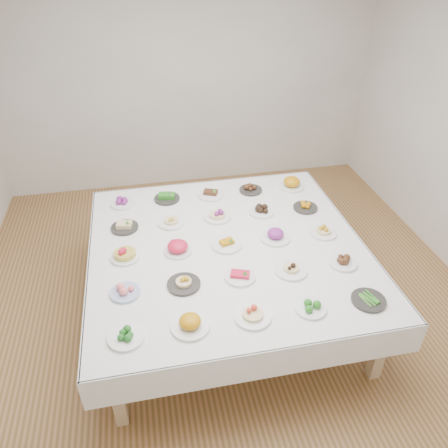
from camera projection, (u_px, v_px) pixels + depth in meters
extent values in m
plane|color=#A67045|center=(225.00, 294.00, 4.44)|extent=(5.00, 5.00, 0.00)
cube|color=silver|center=(186.00, 84.00, 5.68)|extent=(5.00, 0.02, 2.80)
cube|color=white|center=(227.00, 248.00, 3.89)|extent=(2.40, 2.40, 0.06)
cube|color=white|center=(205.00, 193.00, 4.93)|extent=(2.42, 0.02, 0.28)
cube|color=white|center=(264.00, 365.00, 2.98)|extent=(2.42, 0.02, 0.28)
cube|color=white|center=(351.00, 242.00, 4.15)|extent=(0.02, 2.42, 0.28)
cube|color=white|center=(91.00, 275.00, 3.75)|extent=(0.02, 2.42, 0.28)
cube|color=#D5BC88|center=(117.00, 393.00, 3.11)|extent=(0.09, 0.09, 0.69)
cube|color=#D5BC88|center=(380.00, 347.00, 3.44)|extent=(0.09, 0.09, 0.69)
cube|color=#D5BC88|center=(117.00, 231.00, 4.76)|extent=(0.09, 0.09, 0.69)
cube|color=#D5BC88|center=(294.00, 211.00, 5.10)|extent=(0.09, 0.09, 0.69)
cylinder|color=white|center=(126.00, 337.00, 2.99)|extent=(0.25, 0.25, 0.02)
cylinder|color=white|center=(190.00, 326.00, 3.07)|extent=(0.27, 0.27, 0.02)
cylinder|color=white|center=(253.00, 317.00, 3.15)|extent=(0.26, 0.26, 0.02)
cylinder|color=white|center=(310.00, 309.00, 3.22)|extent=(0.23, 0.23, 0.02)
cylinder|color=#2C2A27|center=(368.00, 301.00, 3.29)|extent=(0.26, 0.26, 0.02)
cylinder|color=#4C66B2|center=(125.00, 293.00, 3.36)|extent=(0.23, 0.23, 0.02)
cylinder|color=#2C2A27|center=(184.00, 285.00, 3.43)|extent=(0.26, 0.26, 0.02)
cylinder|color=white|center=(240.00, 277.00, 3.51)|extent=(0.25, 0.25, 0.02)
cylinder|color=white|center=(291.00, 271.00, 3.57)|extent=(0.26, 0.26, 0.02)
cylinder|color=white|center=(343.00, 263.00, 3.65)|extent=(0.23, 0.23, 0.02)
cylinder|color=white|center=(125.00, 257.00, 3.72)|extent=(0.25, 0.25, 0.02)
cylinder|color=white|center=(178.00, 251.00, 3.79)|extent=(0.23, 0.23, 0.02)
cylinder|color=white|center=(227.00, 245.00, 3.87)|extent=(0.27, 0.27, 0.02)
cylinder|color=white|center=(275.00, 238.00, 3.95)|extent=(0.27, 0.27, 0.02)
cylinder|color=white|center=(323.00, 233.00, 4.02)|extent=(0.24, 0.24, 0.02)
cylinder|color=#2C2A27|center=(125.00, 228.00, 4.09)|extent=(0.25, 0.25, 0.02)
cylinder|color=white|center=(171.00, 223.00, 4.15)|extent=(0.25, 0.25, 0.02)
cylinder|color=white|center=(217.00, 217.00, 4.24)|extent=(0.26, 0.26, 0.02)
cylinder|color=white|center=(261.00, 212.00, 4.31)|extent=(0.24, 0.24, 0.02)
cylinder|color=#2C2A27|center=(305.00, 208.00, 4.38)|extent=(0.24, 0.24, 0.02)
cylinder|color=white|center=(123.00, 204.00, 4.44)|extent=(0.24, 0.24, 0.02)
cylinder|color=#2C2A27|center=(167.00, 199.00, 4.52)|extent=(0.26, 0.26, 0.02)
cylinder|color=white|center=(211.00, 195.00, 4.59)|extent=(0.27, 0.27, 0.02)
cylinder|color=#2C2A27|center=(251.00, 190.00, 4.67)|extent=(0.24, 0.24, 0.02)
cylinder|color=white|center=(291.00, 187.00, 4.73)|extent=(0.27, 0.27, 0.02)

